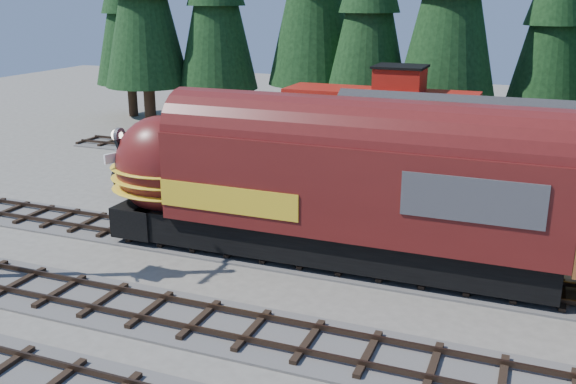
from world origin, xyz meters
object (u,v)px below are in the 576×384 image
at_px(pickup_truck_b, 164,167).
at_px(depot, 458,158).
at_px(locomotive, 310,190).
at_px(caboose, 380,123).
at_px(pickup_truck_a, 173,179).

bearing_deg(pickup_truck_b, depot, -76.44).
xyz_separation_m(locomotive, caboose, (-0.78, 14.00, -0.03)).
distance_m(depot, caboose, 9.20).
bearing_deg(pickup_truck_b, caboose, -40.24).
xyz_separation_m(locomotive, pickup_truck_b, (-11.00, 7.22, -1.97)).
bearing_deg(locomotive, depot, 55.08).
relative_size(depot, pickup_truck_a, 1.90).
relative_size(depot, locomotive, 0.72).
xyz_separation_m(caboose, pickup_truck_a, (-8.36, -8.91, -1.84)).
height_order(caboose, pickup_truck_a, caboose).
bearing_deg(caboose, locomotive, -86.81).
bearing_deg(pickup_truck_b, locomotive, -107.06).
xyz_separation_m(caboose, pickup_truck_b, (-10.22, -6.78, -1.93)).
relative_size(depot, caboose, 1.18).
height_order(depot, locomotive, depot).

